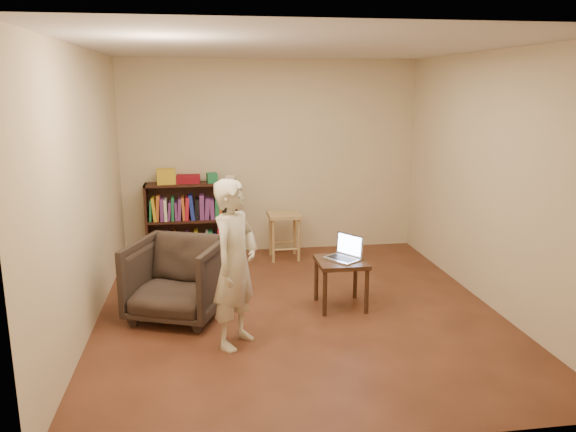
{
  "coord_description": "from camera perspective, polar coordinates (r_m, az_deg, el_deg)",
  "views": [
    {
      "loc": [
        -0.91,
        -5.31,
        2.25
      ],
      "look_at": [
        -0.05,
        0.35,
        0.92
      ],
      "focal_mm": 35.0,
      "sensor_mm": 36.0,
      "label": 1
    }
  ],
  "objects": [
    {
      "name": "floor",
      "position": [
        5.84,
        1.03,
        -9.55
      ],
      "size": [
        4.5,
        4.5,
        0.0
      ],
      "primitive_type": "plane",
      "color": "#402114",
      "rests_on": "ground"
    },
    {
      "name": "ceiling",
      "position": [
        5.4,
        1.14,
        16.83
      ],
      "size": [
        4.5,
        4.5,
        0.0
      ],
      "primitive_type": "plane",
      "color": "silver",
      "rests_on": "wall_back"
    },
    {
      "name": "wall_back",
      "position": [
        7.67,
        -1.75,
        5.99
      ],
      "size": [
        4.0,
        0.0,
        4.0
      ],
      "primitive_type": "plane",
      "rotation": [
        1.57,
        0.0,
        0.0
      ],
      "color": "#C5B495",
      "rests_on": "floor"
    },
    {
      "name": "wall_left",
      "position": [
        5.5,
        -19.93,
        2.39
      ],
      "size": [
        0.0,
        4.5,
        4.5
      ],
      "primitive_type": "plane",
      "rotation": [
        1.57,
        0.0,
        1.57
      ],
      "color": "#C5B495",
      "rests_on": "floor"
    },
    {
      "name": "wall_right",
      "position": [
        6.13,
        19.88,
        3.41
      ],
      "size": [
        0.0,
        4.5,
        4.5
      ],
      "primitive_type": "plane",
      "rotation": [
        1.57,
        0.0,
        -1.57
      ],
      "color": "#C5B495",
      "rests_on": "floor"
    },
    {
      "name": "bookshelf",
      "position": [
        7.63,
        -9.71,
        -0.82
      ],
      "size": [
        1.2,
        0.3,
        1.0
      ],
      "color": "black",
      "rests_on": "floor"
    },
    {
      "name": "box_yellow",
      "position": [
        7.48,
        -12.28,
        3.95
      ],
      "size": [
        0.25,
        0.19,
        0.2
      ],
      "primitive_type": "cube",
      "rotation": [
        0.0,
        0.0,
        0.09
      ],
      "color": "gold",
      "rests_on": "bookshelf"
    },
    {
      "name": "red_cloth",
      "position": [
        7.51,
        -10.1,
        3.72
      ],
      "size": [
        0.31,
        0.23,
        0.1
      ],
      "primitive_type": "cube",
      "rotation": [
        0.0,
        0.0,
        -0.01
      ],
      "color": "maroon",
      "rests_on": "bookshelf"
    },
    {
      "name": "box_green",
      "position": [
        7.48,
        -7.74,
        3.87
      ],
      "size": [
        0.15,
        0.15,
        0.13
      ],
      "primitive_type": "cube",
      "rotation": [
        0.0,
        0.0,
        0.16
      ],
      "color": "#1E7244",
      "rests_on": "bookshelf"
    },
    {
      "name": "box_white",
      "position": [
        7.48,
        -5.9,
        3.76
      ],
      "size": [
        0.13,
        0.13,
        0.09
      ],
      "primitive_type": "cube",
      "rotation": [
        0.0,
        0.0,
        -0.18
      ],
      "color": "white",
      "rests_on": "bookshelf"
    },
    {
      "name": "stool",
      "position": [
        7.39,
        -0.39,
        -0.63
      ],
      "size": [
        0.42,
        0.42,
        0.61
      ],
      "color": "#A58650",
      "rests_on": "floor"
    },
    {
      "name": "armchair",
      "position": [
        5.66,
        -11.2,
        -6.3
      ],
      "size": [
        1.1,
        1.11,
        0.79
      ],
      "primitive_type": "imported",
      "rotation": [
        0.0,
        0.0,
        -0.37
      ],
      "color": "#2E261F",
      "rests_on": "floor"
    },
    {
      "name": "side_table",
      "position": [
        5.82,
        5.42,
        -5.27
      ],
      "size": [
        0.5,
        0.5,
        0.51
      ],
      "color": "black",
      "rests_on": "floor"
    },
    {
      "name": "laptop",
      "position": [
        5.81,
        5.79,
        -3.79
      ],
      "size": [
        0.41,
        0.42,
        0.25
      ],
      "rotation": [
        0.0,
        0.0,
        -0.94
      ],
      "color": "silver",
      "rests_on": "side_table"
    },
    {
      "name": "person",
      "position": [
        4.89,
        -5.4,
        -4.9
      ],
      "size": [
        0.6,
        0.65,
        1.49
      ],
      "primitive_type": "imported",
      "rotation": [
        0.0,
        0.0,
        0.96
      ],
      "color": "beige",
      "rests_on": "floor"
    }
  ]
}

